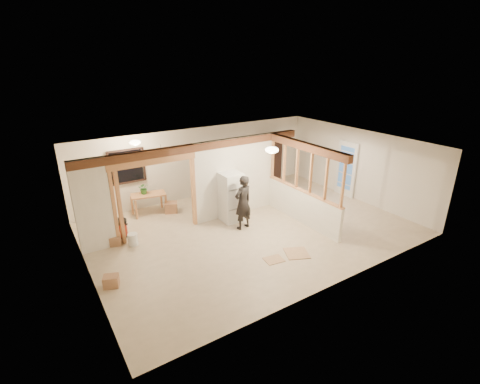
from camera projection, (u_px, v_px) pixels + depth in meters
floor at (251, 229)px, 10.35m from camera, size 9.00×6.50×0.01m
ceiling at (252, 147)px, 9.43m from camera, size 9.00×6.50×0.01m
wall_back at (200, 162)px, 12.44m from camera, size 9.00×0.01×2.50m
wall_front at (338, 236)px, 7.34m from camera, size 9.00×0.01×2.50m
wall_left at (82, 229)px, 7.63m from camera, size 0.01×6.50×2.50m
wall_right at (357, 165)px, 12.15m from camera, size 0.01×6.50×2.50m
partition_left_stub at (93, 206)px, 8.80m from camera, size 0.90×0.12×2.50m
partition_center at (235, 177)px, 10.93m from camera, size 2.80×0.12×2.50m
doorway_frame at (156, 198)px, 9.68m from camera, size 2.46×0.14×2.20m
header_beam_back at (199, 147)px, 9.91m from camera, size 7.00×0.18×0.22m
header_beam_right at (306, 146)px, 9.96m from camera, size 0.18×3.30×0.22m
pony_wall at (301, 206)px, 10.65m from camera, size 0.12×3.20×1.00m
stud_partition at (304, 170)px, 10.23m from camera, size 0.14×3.20×1.32m
window_back at (127, 166)px, 10.96m from camera, size 1.12×0.10×1.10m
french_door at (346, 169)px, 12.51m from camera, size 0.12×0.86×2.00m
ceiling_dome_main at (272, 150)px, 9.20m from camera, size 0.36×0.36×0.16m
ceiling_dome_util at (135, 142)px, 9.99m from camera, size 0.32×0.32×0.14m
hanging_bulb at (161, 156)px, 9.80m from camera, size 0.07×0.07×0.07m
refrigerator at (231, 197)px, 10.63m from camera, size 0.63×0.62×1.54m
woman at (243, 203)px, 10.11m from camera, size 0.66×0.49×1.65m
work_table at (149, 204)px, 11.26m from camera, size 1.16×0.75×0.67m
potted_plant at (144, 188)px, 11.08m from camera, size 0.39×0.36×0.38m
shop_vac at (121, 228)px, 9.82m from camera, size 0.49×0.49×0.52m
bookshelf at (270, 159)px, 13.85m from camera, size 0.95×0.32×1.90m
bucket at (133, 239)px, 9.40m from camera, size 0.27×0.27×0.34m
box_util_a at (171, 207)px, 11.39m from camera, size 0.50×0.47×0.34m
box_util_b at (115, 240)px, 9.44m from camera, size 0.36×0.36×0.27m
box_front at (111, 281)px, 7.72m from camera, size 0.40×0.37×0.26m
floor_panel_near at (297, 253)px, 9.04m from camera, size 0.77×0.77×0.02m
floor_panel_far at (274, 260)px, 8.76m from camera, size 0.52×0.44×0.02m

